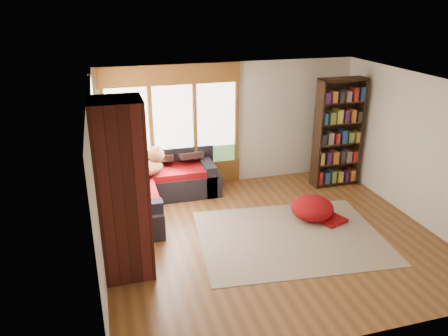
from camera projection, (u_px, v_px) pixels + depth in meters
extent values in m
plane|color=brown|center=(271.00, 236.00, 7.46)|extent=(5.50, 5.50, 0.00)
plane|color=white|center=(278.00, 84.00, 6.51)|extent=(5.50, 5.50, 0.00)
cube|color=silver|center=(230.00, 124.00, 9.22)|extent=(5.50, 0.04, 2.60)
cube|color=silver|center=(360.00, 245.00, 4.75)|extent=(5.50, 0.04, 2.60)
cube|color=silver|center=(96.00, 184.00, 6.29)|extent=(0.04, 5.00, 2.60)
cube|color=silver|center=(419.00, 150.00, 7.69)|extent=(0.04, 5.00, 2.60)
cube|color=brown|center=(174.00, 127.00, 8.87)|extent=(2.82, 0.10, 1.90)
cube|color=white|center=(174.00, 127.00, 8.87)|extent=(2.54, 0.09, 1.62)
cube|color=brown|center=(97.00, 154.00, 7.35)|extent=(0.10, 2.62, 1.90)
cube|color=white|center=(97.00, 154.00, 7.35)|extent=(0.09, 2.36, 1.62)
cube|color=#6A7A52|center=(96.00, 118.00, 7.95)|extent=(0.03, 0.72, 0.90)
cube|color=#471914|center=(123.00, 191.00, 6.06)|extent=(0.70, 0.70, 2.60)
cube|color=black|center=(157.00, 188.00, 8.80)|extent=(2.20, 0.90, 0.42)
cube|color=black|center=(154.00, 164.00, 8.97)|extent=(2.20, 0.20, 0.38)
cube|color=black|center=(205.00, 179.00, 9.02)|extent=(0.20, 0.90, 0.60)
cube|color=#A01215|center=(152.00, 179.00, 8.57)|extent=(1.90, 0.66, 0.12)
cube|color=black|center=(127.00, 206.00, 8.05)|extent=(0.90, 2.20, 0.42)
cube|color=black|center=(105.00, 189.00, 7.82)|extent=(0.20, 2.20, 0.38)
cube|color=black|center=(131.00, 228.00, 7.13)|extent=(0.90, 0.20, 0.60)
cube|color=#A01215|center=(134.00, 200.00, 7.67)|extent=(0.66, 1.20, 0.12)
cube|color=#A01215|center=(130.00, 180.00, 8.52)|extent=(0.66, 0.66, 0.12)
cube|color=beige|center=(290.00, 237.00, 7.43)|extent=(3.30, 2.65, 0.01)
cube|color=black|center=(358.00, 131.00, 9.25)|extent=(0.04, 0.33, 2.30)
cube|color=black|center=(317.00, 135.00, 9.01)|extent=(0.04, 0.33, 2.30)
cube|color=black|center=(334.00, 131.00, 9.27)|extent=(0.99, 0.02, 2.30)
cube|color=black|center=(333.00, 181.00, 9.53)|extent=(0.91, 0.31, 0.03)
cube|color=black|center=(335.00, 162.00, 9.37)|extent=(0.91, 0.31, 0.03)
cube|color=black|center=(337.00, 143.00, 9.21)|extent=(0.91, 0.31, 0.03)
cube|color=black|center=(339.00, 123.00, 9.05)|extent=(0.91, 0.31, 0.03)
cube|color=black|center=(341.00, 102.00, 8.88)|extent=(0.91, 0.31, 0.03)
cube|color=black|center=(343.00, 80.00, 8.72)|extent=(0.91, 0.31, 0.03)
cube|color=#726659|center=(338.00, 133.00, 9.11)|extent=(0.87, 0.25, 2.14)
ellipsoid|color=#A01215|center=(312.00, 207.00, 7.98)|extent=(0.82, 0.82, 0.42)
ellipsoid|color=brown|center=(145.00, 169.00, 8.37)|extent=(0.93, 0.86, 0.26)
sphere|color=brown|center=(156.00, 159.00, 8.52)|extent=(0.44, 0.44, 0.32)
cone|color=brown|center=(154.00, 154.00, 8.44)|extent=(0.16, 0.16, 0.14)
ellipsoid|color=#321E19|center=(133.00, 188.00, 7.59)|extent=(0.57, 0.79, 0.25)
sphere|color=#321E19|center=(129.00, 176.00, 7.77)|extent=(0.33, 0.33, 0.30)
cone|color=#321E19|center=(129.00, 171.00, 7.69)|extent=(0.12, 0.12, 0.13)
cube|color=#311F1D|center=(188.00, 155.00, 8.96)|extent=(0.45, 0.12, 0.45)
cube|color=#311F1D|center=(159.00, 158.00, 8.80)|extent=(0.45, 0.12, 0.45)
cube|color=#311F1D|center=(113.00, 171.00, 8.15)|extent=(0.45, 0.12, 0.45)
cube|color=#311F1D|center=(116.00, 195.00, 7.17)|extent=(0.45, 0.12, 0.45)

